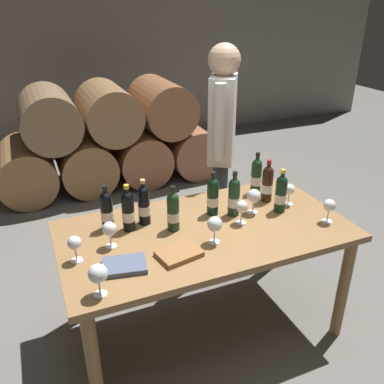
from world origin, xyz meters
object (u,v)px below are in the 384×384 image
Objects in this scene: wine_glass_1 at (98,274)px; leather_ledger at (179,254)px; wine_bottle_2 at (144,205)px; wine_bottle_8 at (213,196)px; tasting_notebook at (124,266)px; wine_bottle_1 at (234,196)px; wine_bottle_5 at (256,176)px; wine_bottle_0 at (107,210)px; wine_bottle_6 at (173,211)px; wine_glass_0 at (242,207)px; wine_bottle_4 at (128,210)px; dining_table at (205,241)px; wine_glass_5 at (110,230)px; wine_glass_7 at (74,244)px; wine_bottle_7 at (267,183)px; wine_glass_6 at (254,196)px; sommelier_presenting at (222,136)px; wine_bottle_3 at (281,193)px; wine_glass_2 at (329,206)px; wine_glass_3 at (289,190)px; wine_glass_4 at (215,225)px.

wine_glass_1 is 0.48m from leather_ledger.
wine_bottle_8 is at bearing -7.27° from wine_bottle_2.
tasting_notebook is (-0.66, -0.34, -0.11)m from wine_bottle_8.
wine_bottle_5 is (0.29, 0.22, 0.00)m from wine_bottle_1.
wine_bottle_6 is (0.35, -0.16, -0.00)m from wine_bottle_0.
wine_bottle_2 is 0.58m from wine_glass_0.
wine_bottle_1 is 1.33× the size of tasting_notebook.
wine_bottle_4 is 0.42m from leather_ledger.
dining_table is 0.59m from wine_glass_5.
wine_bottle_2 is 0.43m from wine_bottle_8.
wine_bottle_8 is 0.89m from wine_glass_7.
dining_table is 5.85× the size of wine_bottle_7.
wine_glass_5 is 0.69× the size of tasting_notebook.
wine_bottle_7 is at bearing 14.76° from leather_ledger.
wine_glass_6 is 0.09× the size of sommelier_presenting.
wine_glass_2 is at bearing -50.82° from wine_bottle_3.
wine_bottle_6 is 1.86× the size of wine_glass_0.
wine_glass_3 is at bearing 6.06° from dining_table.
tasting_notebook is at bearing -120.05° from wine_bottle_2.
wine_glass_1 is (-0.92, -0.44, -0.01)m from wine_bottle_1.
wine_bottle_3 is 1.78× the size of wine_glass_6.
sommelier_presenting is at bearing 57.44° from dining_table.
leather_ledger is 1.23m from sommelier_presenting.
wine_glass_6 is (-0.36, 0.28, 0.01)m from wine_glass_2.
wine_glass_4 is 0.44m from wine_glass_6.
wine_glass_5 is (-0.54, 0.18, -0.00)m from wine_glass_4.
wine_bottle_7 is at bearing 23.21° from wine_glass_1.
wine_glass_3 is 0.92m from leather_ledger.
dining_table is 5.94× the size of wine_bottle_2.
wine_bottle_0 is 0.43m from tasting_notebook.
sommelier_presenting is (1.02, 0.94, 0.27)m from tasting_notebook.
wine_glass_6 reaches higher than wine_glass_4.
wine_glass_7 is (-1.28, -0.05, -0.02)m from wine_bottle_3.
sommelier_presenting reaches higher than tasting_notebook.
wine_bottle_1 reaches higher than wine_glass_0.
sommelier_presenting reaches higher than wine_glass_1.
wine_glass_3 is (0.10, -0.11, -0.02)m from wine_bottle_7.
wine_glass_2 is 0.09× the size of sommelier_presenting.
wine_glass_0 is at bearing -18.53° from wine_bottle_0.
wine_glass_4 is at bearing -18.70° from wine_glass_5.
wine_bottle_5 reaches higher than wine_bottle_0.
wine_bottle_5 is 0.26m from wine_glass_3.
wine_bottle_1 is at bearing -142.86° from wine_bottle_5.
wine_bottle_2 is 0.17× the size of sommelier_presenting.
wine_bottle_6 is at bearing 179.69° from wine_glass_6.
wine_bottle_2 is 0.67m from wine_glass_1.
sommelier_presenting is (0.73, 0.95, 0.27)m from leather_ledger.
tasting_notebook is at bearing -160.15° from dining_table.
wine_bottle_0 is 0.60m from wine_glass_1.
wine_bottle_6 is 1.82× the size of wine_glass_5.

